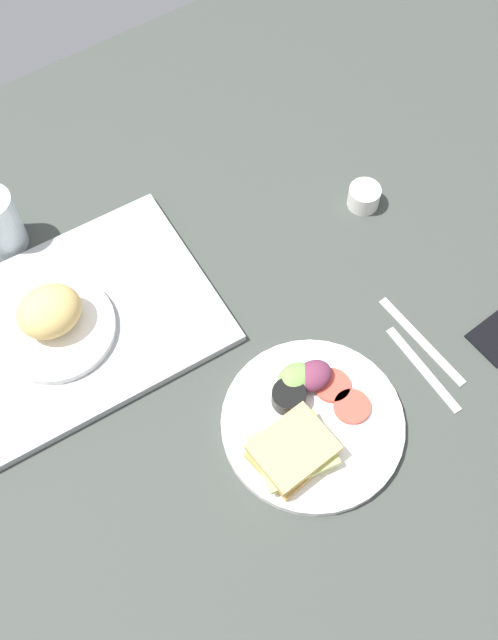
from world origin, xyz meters
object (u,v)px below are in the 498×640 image
(serving_tray, at_px, (74,324))
(knife, at_px, (422,341))
(plate_with_salad, at_px, (308,422))
(espresso_cup, at_px, (364,197))
(fork, at_px, (423,369))
(bread_plate_near, at_px, (52,319))

(serving_tray, bearing_deg, knife, -36.23)
(plate_with_salad, distance_m, espresso_cup, 0.43)
(espresso_cup, bearing_deg, plate_with_salad, -138.67)
(plate_with_salad, height_order, fork, plate_with_salad)
(knife, bearing_deg, plate_with_salad, 90.57)
(plate_with_salad, relative_size, fork, 1.63)
(bread_plate_near, xyz_separation_m, fork, (0.45, -0.37, -0.04))
(fork, bearing_deg, bread_plate_near, 50.48)
(serving_tray, distance_m, espresso_cup, 0.54)
(fork, bearing_deg, espresso_cup, -20.57)
(serving_tray, relative_size, bread_plate_near, 2.35)
(serving_tray, height_order, bread_plate_near, bread_plate_near)
(espresso_cup, distance_m, fork, 0.33)
(serving_tray, relative_size, espresso_cup, 8.04)
(espresso_cup, bearing_deg, knife, -108.13)
(bread_plate_near, relative_size, plate_with_salad, 0.69)
(fork, bearing_deg, serving_tray, 49.00)
(plate_with_salad, bearing_deg, serving_tray, 121.81)
(plate_with_salad, bearing_deg, bread_plate_near, 124.66)
(knife, bearing_deg, espresso_cup, -21.39)
(plate_with_salad, bearing_deg, espresso_cup, 41.33)
(plate_with_salad, xyz_separation_m, espresso_cup, (0.33, 0.29, 0.00))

